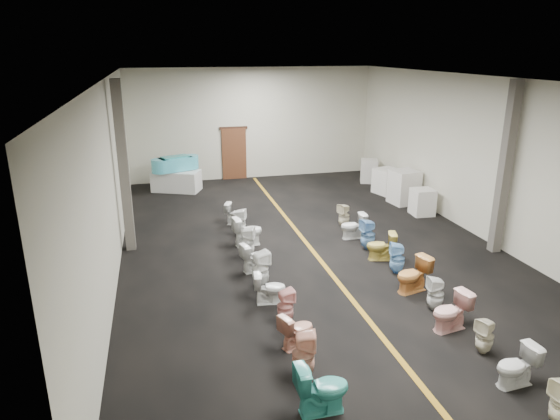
# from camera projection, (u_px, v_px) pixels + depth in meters

# --- Properties ---
(floor) EXTENTS (16.00, 16.00, 0.00)m
(floor) POSITION_uv_depth(u_px,v_px,m) (309.00, 246.00, 13.76)
(floor) COLOR black
(floor) RESTS_ON ground
(ceiling) EXTENTS (16.00, 16.00, 0.00)m
(ceiling) POSITION_uv_depth(u_px,v_px,m) (312.00, 78.00, 12.37)
(ceiling) COLOR black
(ceiling) RESTS_ON ground
(wall_back) EXTENTS (10.00, 0.00, 10.00)m
(wall_back) POSITION_uv_depth(u_px,v_px,m) (252.00, 124.00, 20.45)
(wall_back) COLOR beige
(wall_back) RESTS_ON ground
(wall_front) EXTENTS (10.00, 0.00, 10.00)m
(wall_front) POSITION_uv_depth(u_px,v_px,m) (519.00, 320.00, 5.68)
(wall_front) COLOR beige
(wall_front) RESTS_ON ground
(wall_left) EXTENTS (0.00, 16.00, 16.00)m
(wall_left) POSITION_uv_depth(u_px,v_px,m) (111.00, 178.00, 11.91)
(wall_left) COLOR beige
(wall_left) RESTS_ON ground
(wall_right) EXTENTS (0.00, 16.00, 16.00)m
(wall_right) POSITION_uv_depth(u_px,v_px,m) (478.00, 157.00, 14.21)
(wall_right) COLOR beige
(wall_right) RESTS_ON ground
(aisle_stripe) EXTENTS (0.12, 15.60, 0.01)m
(aisle_stripe) POSITION_uv_depth(u_px,v_px,m) (309.00, 246.00, 13.76)
(aisle_stripe) COLOR #9C6D16
(aisle_stripe) RESTS_ON floor
(back_door) EXTENTS (1.00, 0.10, 2.10)m
(back_door) POSITION_uv_depth(u_px,v_px,m) (234.00, 154.00, 20.58)
(back_door) COLOR #562D19
(back_door) RESTS_ON floor
(door_frame) EXTENTS (1.15, 0.08, 0.10)m
(door_frame) POSITION_uv_depth(u_px,v_px,m) (233.00, 128.00, 20.26)
(door_frame) COLOR #331C11
(door_frame) RESTS_ON back_door
(column_left) EXTENTS (0.25, 0.25, 4.50)m
(column_left) POSITION_uv_depth(u_px,v_px,m) (124.00, 168.00, 12.90)
(column_left) COLOR #59544C
(column_left) RESTS_ON floor
(column_right) EXTENTS (0.25, 0.25, 4.50)m
(column_right) POSITION_uv_depth(u_px,v_px,m) (505.00, 169.00, 12.77)
(column_right) COLOR #59544C
(column_right) RESTS_ON floor
(display_table) EXTENTS (1.95, 1.50, 0.78)m
(display_table) POSITION_uv_depth(u_px,v_px,m) (176.00, 181.00, 19.00)
(display_table) COLOR silver
(display_table) RESTS_ON floor
(bathtub) EXTENTS (1.77, 1.11, 0.55)m
(bathtub) POSITION_uv_depth(u_px,v_px,m) (175.00, 163.00, 18.79)
(bathtub) COLOR #43AEC2
(bathtub) RESTS_ON display_table
(appliance_crate_a) EXTENTS (0.70, 0.70, 0.86)m
(appliance_crate_a) POSITION_uv_depth(u_px,v_px,m) (422.00, 202.00, 16.25)
(appliance_crate_a) COLOR silver
(appliance_crate_a) RESTS_ON floor
(appliance_crate_b) EXTENTS (0.96, 0.96, 1.18)m
(appliance_crate_b) POSITION_uv_depth(u_px,v_px,m) (404.00, 187.00, 17.40)
(appliance_crate_b) COLOR silver
(appliance_crate_b) RESTS_ON floor
(appliance_crate_c) EXTENTS (1.03, 1.03, 0.93)m
(appliance_crate_c) POSITION_uv_depth(u_px,v_px,m) (387.00, 181.00, 18.66)
(appliance_crate_c) COLOR white
(appliance_crate_c) RESTS_ON floor
(appliance_crate_d) EXTENTS (0.84, 0.84, 0.93)m
(appliance_crate_d) POSITION_uv_depth(u_px,v_px,m) (369.00, 171.00, 20.20)
(appliance_crate_d) COLOR silver
(appliance_crate_d) RESTS_ON floor
(toilet_left_0) EXTENTS (0.81, 0.46, 0.82)m
(toilet_left_0) POSITION_uv_depth(u_px,v_px,m) (322.00, 388.00, 7.37)
(toilet_left_0) COLOR teal
(toilet_left_0) RESTS_ON floor
(toilet_left_1) EXTENTS (0.46, 0.45, 0.83)m
(toilet_left_1) POSITION_uv_depth(u_px,v_px,m) (304.00, 354.00, 8.19)
(toilet_left_1) COLOR #E4A38A
(toilet_left_1) RESTS_ON floor
(toilet_left_2) EXTENTS (0.76, 0.60, 0.68)m
(toilet_left_2) POSITION_uv_depth(u_px,v_px,m) (297.00, 330.00, 9.04)
(toilet_left_2) COLOR tan
(toilet_left_2) RESTS_ON floor
(toilet_left_3) EXTENTS (0.37, 0.37, 0.72)m
(toilet_left_3) POSITION_uv_depth(u_px,v_px,m) (285.00, 306.00, 9.83)
(toilet_left_3) COLOR #E8A19B
(toilet_left_3) RESTS_ON floor
(toilet_left_4) EXTENTS (0.72, 0.47, 0.69)m
(toilet_left_4) POSITION_uv_depth(u_px,v_px,m) (270.00, 288.00, 10.60)
(toilet_left_4) COLOR white
(toilet_left_4) RESTS_ON floor
(toilet_left_5) EXTENTS (0.47, 0.47, 0.85)m
(toilet_left_5) POSITION_uv_depth(u_px,v_px,m) (260.00, 269.00, 11.33)
(toilet_left_5) COLOR white
(toilet_left_5) RESTS_ON floor
(toilet_left_6) EXTENTS (0.79, 0.56, 0.73)m
(toilet_left_6) POSITION_uv_depth(u_px,v_px,m) (255.00, 257.00, 12.13)
(toilet_left_6) COLOR white
(toilet_left_6) RESTS_ON floor
(toilet_left_7) EXTENTS (0.48, 0.48, 0.81)m
(toilet_left_7) POSITION_uv_depth(u_px,v_px,m) (247.00, 242.00, 12.95)
(toilet_left_7) COLOR white
(toilet_left_7) RESTS_ON floor
(toilet_left_8) EXTENTS (0.87, 0.57, 0.82)m
(toilet_left_8) POSITION_uv_depth(u_px,v_px,m) (248.00, 231.00, 13.71)
(toilet_left_8) COLOR white
(toilet_left_8) RESTS_ON floor
(toilet_left_9) EXTENTS (0.47, 0.47, 0.79)m
(toilet_left_9) POSITION_uv_depth(u_px,v_px,m) (240.00, 222.00, 14.46)
(toilet_left_9) COLOR white
(toilet_left_9) RESTS_ON floor
(toilet_left_10) EXTENTS (0.77, 0.63, 0.69)m
(toilet_left_10) POSITION_uv_depth(u_px,v_px,m) (236.00, 214.00, 15.37)
(toilet_left_10) COLOR white
(toilet_left_10) RESTS_ON floor
(toilet_right_1) EXTENTS (0.72, 0.45, 0.71)m
(toilet_right_1) POSITION_uv_depth(u_px,v_px,m) (517.00, 366.00, 7.98)
(toilet_right_1) COLOR silver
(toilet_right_1) RESTS_ON floor
(toilet_right_2) EXTENTS (0.41, 0.40, 0.69)m
(toilet_right_2) POSITION_uv_depth(u_px,v_px,m) (485.00, 336.00, 8.84)
(toilet_right_2) COLOR beige
(toilet_right_2) RESTS_ON floor
(toilet_right_3) EXTENTS (0.83, 0.56, 0.78)m
(toilet_right_3) POSITION_uv_depth(u_px,v_px,m) (451.00, 312.00, 9.56)
(toilet_right_3) COLOR beige
(toilet_right_3) RESTS_ON floor
(toilet_right_4) EXTENTS (0.38, 0.37, 0.74)m
(toilet_right_4) POSITION_uv_depth(u_px,v_px,m) (436.00, 294.00, 10.31)
(toilet_right_4) COLOR silver
(toilet_right_4) RESTS_ON floor
(toilet_right_5) EXTENTS (0.88, 0.63, 0.81)m
(toilet_right_5) POSITION_uv_depth(u_px,v_px,m) (413.00, 275.00, 11.08)
(toilet_right_5) COLOR #D88C43
(toilet_right_5) RESTS_ON floor
(toilet_right_6) EXTENTS (0.43, 0.43, 0.78)m
(toilet_right_6) POSITION_uv_depth(u_px,v_px,m) (397.00, 258.00, 11.99)
(toilet_right_6) COLOR #82BAEA
(toilet_right_6) RESTS_ON floor
(toilet_right_7) EXTENTS (0.81, 0.59, 0.74)m
(toilet_right_7) POSITION_uv_depth(u_px,v_px,m) (381.00, 246.00, 12.77)
(toilet_right_7) COLOR gold
(toilet_right_7) RESTS_ON floor
(toilet_right_8) EXTENTS (0.43, 0.42, 0.85)m
(toilet_right_8) POSITION_uv_depth(u_px,v_px,m) (368.00, 234.00, 13.43)
(toilet_right_8) COLOR #75A8DC
(toilet_right_8) RESTS_ON floor
(toilet_right_9) EXTENTS (0.73, 0.42, 0.74)m
(toilet_right_9) POSITION_uv_depth(u_px,v_px,m) (353.00, 226.00, 14.23)
(toilet_right_9) COLOR white
(toilet_right_9) RESTS_ON floor
(toilet_right_10) EXTENTS (0.45, 0.44, 0.74)m
(toilet_right_10) POSITION_uv_depth(u_px,v_px,m) (344.00, 215.00, 15.13)
(toilet_right_10) COLOR beige
(toilet_right_10) RESTS_ON floor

